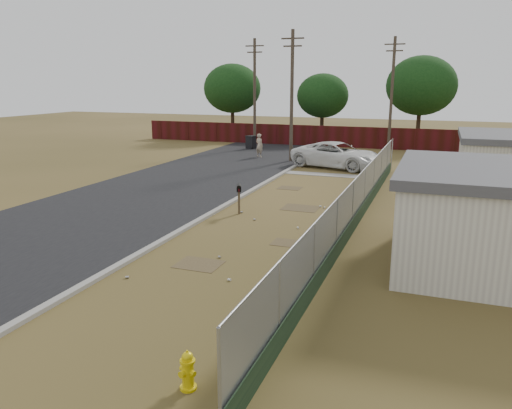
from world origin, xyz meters
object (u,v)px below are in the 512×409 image
at_px(trash_bin, 251,142).
at_px(fire_hydrant, 188,371).
at_px(mailbox, 239,191).
at_px(pedestrian, 259,145).
at_px(pickup_truck, 337,155).

bearing_deg(trash_bin, fire_hydrant, -71.09).
distance_m(fire_hydrant, mailbox, 12.68).
bearing_deg(fire_hydrant, pedestrian, 107.32).
bearing_deg(fire_hydrant, pickup_truck, 95.14).
relative_size(mailbox, pickup_truck, 0.21).
distance_m(pedestrian, trash_bin, 4.87).
distance_m(mailbox, pickup_truck, 13.37).
bearing_deg(pedestrian, pickup_truck, -179.82).
xyz_separation_m(pickup_truck, trash_bin, (-8.73, 6.84, -0.27)).
height_order(pickup_truck, pedestrian, pedestrian).
height_order(mailbox, pedestrian, pedestrian).
relative_size(pedestrian, trash_bin, 1.61).
xyz_separation_m(pickup_truck, pedestrian, (-6.42, 2.56, 0.05)).
height_order(pickup_truck, trash_bin, pickup_truck).
xyz_separation_m(fire_hydrant, mailbox, (-3.89, 12.05, 0.65)).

